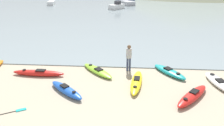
# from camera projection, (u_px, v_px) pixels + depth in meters

# --- Properties ---
(bay_water) EXTENTS (160.00, 70.00, 0.06)m
(bay_water) POSITION_uv_depth(u_px,v_px,m) (124.00, 6.00, 47.20)
(bay_water) COLOR gray
(bay_water) RESTS_ON ground_plane
(kayak_on_sand_0) EXTENTS (1.17, 2.74, 0.36)m
(kayak_on_sand_0) POSITION_uv_depth(u_px,v_px,m) (218.00, 82.00, 12.27)
(kayak_on_sand_0) COLOR white
(kayak_on_sand_0) RESTS_ON ground_plane
(kayak_on_sand_1) EXTENTS (3.26, 0.69, 0.39)m
(kayak_on_sand_1) POSITION_uv_depth(u_px,v_px,m) (38.00, 73.00, 13.43)
(kayak_on_sand_1) COLOR red
(kayak_on_sand_1) RESTS_ON ground_plane
(kayak_on_sand_3) EXTENTS (2.36, 2.20, 0.39)m
(kayak_on_sand_3) POSITION_uv_depth(u_px,v_px,m) (66.00, 90.00, 11.39)
(kayak_on_sand_3) COLOR blue
(kayak_on_sand_3) RESTS_ON ground_plane
(kayak_on_sand_4) EXTENTS (0.96, 3.16, 0.34)m
(kayak_on_sand_4) POSITION_uv_depth(u_px,v_px,m) (136.00, 82.00, 12.30)
(kayak_on_sand_4) COLOR yellow
(kayak_on_sand_4) RESTS_ON ground_plane
(kayak_on_sand_6) EXTENTS (2.46, 2.63, 0.32)m
(kayak_on_sand_6) POSITION_uv_depth(u_px,v_px,m) (97.00, 71.00, 13.85)
(kayak_on_sand_6) COLOR #8CCC2D
(kayak_on_sand_6) RESTS_ON ground_plane
(kayak_on_sand_7) EXTENTS (2.07, 2.61, 0.36)m
(kayak_on_sand_7) POSITION_uv_depth(u_px,v_px,m) (169.00, 72.00, 13.66)
(kayak_on_sand_7) COLOR teal
(kayak_on_sand_7) RESTS_ON ground_plane
(kayak_on_sand_9) EXTENTS (2.31, 2.66, 0.40)m
(kayak_on_sand_9) POSITION_uv_depth(u_px,v_px,m) (193.00, 96.00, 10.82)
(kayak_on_sand_9) COLOR red
(kayak_on_sand_9) RESTS_ON ground_plane
(person_near_waterline) EXTENTS (0.35, 0.30, 1.75)m
(person_near_waterline) POSITION_uv_depth(u_px,v_px,m) (129.00, 56.00, 13.81)
(person_near_waterline) COLOR #384260
(person_near_waterline) RESTS_ON ground_plane
(moored_boat_1) EXTENTS (1.90, 3.85, 0.81)m
(moored_boat_1) POSITION_uv_depth(u_px,v_px,m) (51.00, 3.00, 48.22)
(moored_boat_1) COLOR white
(moored_boat_1) RESTS_ON bay_water
(moored_boat_3) EXTENTS (3.09, 3.60, 1.49)m
(moored_boat_3) POSITION_uv_depth(u_px,v_px,m) (117.00, 6.00, 41.81)
(moored_boat_3) COLOR white
(moored_boat_3) RESTS_ON bay_water
(moored_boat_4) EXTENTS (3.63, 4.38, 0.86)m
(moored_boat_4) POSITION_uv_depth(u_px,v_px,m) (127.00, 3.00, 48.01)
(moored_boat_4) COLOR #B2B2B7
(moored_boat_4) RESTS_ON bay_water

